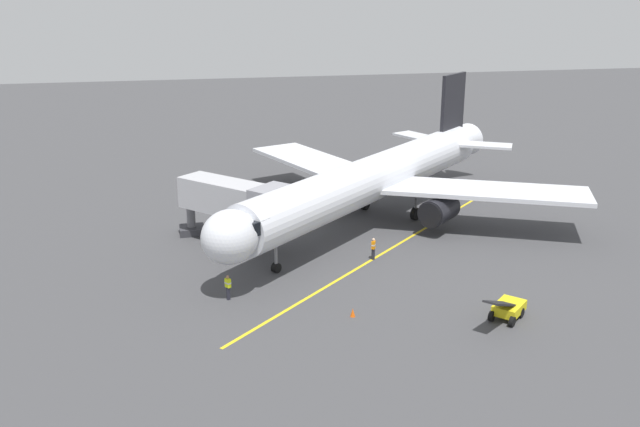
{
  "coord_description": "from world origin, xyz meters",
  "views": [
    {
      "loc": [
        16.09,
        54.45,
        19.19
      ],
      "look_at": [
        5.3,
        5.43,
        3.0
      ],
      "focal_mm": 38.46,
      "sensor_mm": 36.0,
      "label": 1
    }
  ],
  "objects_px": {
    "ground_crew_loader": "(373,248)",
    "safety_cone_nose_right": "(258,243)",
    "airplane": "(375,178)",
    "belt_loader_near_nose": "(507,308)",
    "ground_crew_wing_walker": "(277,221)",
    "safety_cone_nose_left": "(353,313)",
    "jet_bridge": "(241,202)",
    "ground_crew_marshaller": "(228,287)"
  },
  "relations": [
    {
      "from": "ground_crew_loader",
      "to": "safety_cone_nose_right",
      "type": "height_order",
      "value": "ground_crew_loader"
    },
    {
      "from": "airplane",
      "to": "belt_loader_near_nose",
      "type": "distance_m",
      "value": 20.12
    },
    {
      "from": "ground_crew_loader",
      "to": "ground_crew_wing_walker",
      "type": "bearing_deg",
      "value": -53.33
    },
    {
      "from": "ground_crew_wing_walker",
      "to": "safety_cone_nose_left",
      "type": "relative_size",
      "value": 3.11
    },
    {
      "from": "jet_bridge",
      "to": "ground_crew_loader",
      "type": "bearing_deg",
      "value": 152.93
    },
    {
      "from": "airplane",
      "to": "ground_crew_marshaller",
      "type": "bearing_deg",
      "value": 43.46
    },
    {
      "from": "ground_crew_loader",
      "to": "safety_cone_nose_right",
      "type": "bearing_deg",
      "value": -30.6
    },
    {
      "from": "jet_bridge",
      "to": "ground_crew_marshaller",
      "type": "height_order",
      "value": "jet_bridge"
    },
    {
      "from": "ground_crew_marshaller",
      "to": "ground_crew_loader",
      "type": "relative_size",
      "value": 1.0
    },
    {
      "from": "airplane",
      "to": "ground_crew_wing_walker",
      "type": "relative_size",
      "value": 19.55
    },
    {
      "from": "ground_crew_marshaller",
      "to": "safety_cone_nose_left",
      "type": "xyz_separation_m",
      "value": [
        -7.32,
        4.18,
        -0.61
      ]
    },
    {
      "from": "ground_crew_loader",
      "to": "safety_cone_nose_left",
      "type": "height_order",
      "value": "ground_crew_loader"
    },
    {
      "from": "airplane",
      "to": "belt_loader_near_nose",
      "type": "bearing_deg",
      "value": 97.6
    },
    {
      "from": "safety_cone_nose_left",
      "to": "ground_crew_loader",
      "type": "bearing_deg",
      "value": -114.07
    },
    {
      "from": "belt_loader_near_nose",
      "to": "jet_bridge",
      "type": "bearing_deg",
      "value": -47.69
    },
    {
      "from": "ground_crew_marshaller",
      "to": "safety_cone_nose_left",
      "type": "height_order",
      "value": "ground_crew_marshaller"
    },
    {
      "from": "jet_bridge",
      "to": "safety_cone_nose_left",
      "type": "bearing_deg",
      "value": 111.25
    },
    {
      "from": "ground_crew_marshaller",
      "to": "jet_bridge",
      "type": "bearing_deg",
      "value": -101.8
    },
    {
      "from": "jet_bridge",
      "to": "belt_loader_near_nose",
      "type": "bearing_deg",
      "value": 132.31
    },
    {
      "from": "jet_bridge",
      "to": "ground_crew_marshaller",
      "type": "distance_m",
      "value": 10.15
    },
    {
      "from": "safety_cone_nose_right",
      "to": "jet_bridge",
      "type": "bearing_deg",
      "value": 1.92
    },
    {
      "from": "safety_cone_nose_left",
      "to": "safety_cone_nose_right",
      "type": "bearing_deg",
      "value": -73.28
    },
    {
      "from": "ground_crew_wing_walker",
      "to": "safety_cone_nose_left",
      "type": "xyz_separation_m",
      "value": [
        -2.04,
        17.04,
        -0.61
      ]
    },
    {
      "from": "airplane",
      "to": "ground_crew_wing_walker",
      "type": "height_order",
      "value": "airplane"
    },
    {
      "from": "safety_cone_nose_left",
      "to": "jet_bridge",
      "type": "bearing_deg",
      "value": -68.75
    },
    {
      "from": "airplane",
      "to": "safety_cone_nose_left",
      "type": "relative_size",
      "value": 60.77
    },
    {
      "from": "jet_bridge",
      "to": "safety_cone_nose_left",
      "type": "xyz_separation_m",
      "value": [
        -5.33,
        13.71,
        -3.49
      ]
    },
    {
      "from": "jet_bridge",
      "to": "airplane",
      "type": "bearing_deg",
      "value": -162.89
    },
    {
      "from": "jet_bridge",
      "to": "ground_crew_wing_walker",
      "type": "height_order",
      "value": "jet_bridge"
    },
    {
      "from": "jet_bridge",
      "to": "safety_cone_nose_left",
      "type": "height_order",
      "value": "jet_bridge"
    },
    {
      "from": "belt_loader_near_nose",
      "to": "ground_crew_wing_walker",
      "type": "bearing_deg",
      "value": -59.76
    },
    {
      "from": "airplane",
      "to": "jet_bridge",
      "type": "relative_size",
      "value": 3.43
    },
    {
      "from": "jet_bridge",
      "to": "safety_cone_nose_right",
      "type": "relative_size",
      "value": 17.72
    },
    {
      "from": "ground_crew_wing_walker",
      "to": "belt_loader_near_nose",
      "type": "relative_size",
      "value": 0.41
    },
    {
      "from": "ground_crew_loader",
      "to": "belt_loader_near_nose",
      "type": "bearing_deg",
      "value": 115.0
    },
    {
      "from": "ground_crew_loader",
      "to": "airplane",
      "type": "bearing_deg",
      "value": -107.22
    },
    {
      "from": "ground_crew_loader",
      "to": "safety_cone_nose_right",
      "type": "distance_m",
      "value": 9.46
    },
    {
      "from": "airplane",
      "to": "jet_bridge",
      "type": "bearing_deg",
      "value": 17.11
    },
    {
      "from": "airplane",
      "to": "jet_bridge",
      "type": "xyz_separation_m",
      "value": [
        11.94,
        3.67,
        -0.24
      ]
    },
    {
      "from": "ground_crew_wing_walker",
      "to": "jet_bridge",
      "type": "bearing_deg",
      "value": 45.37
    },
    {
      "from": "ground_crew_marshaller",
      "to": "ground_crew_loader",
      "type": "xyz_separation_m",
      "value": [
        -11.32,
        -4.76,
        0.0
      ]
    },
    {
      "from": "ground_crew_wing_walker",
      "to": "belt_loader_near_nose",
      "type": "bearing_deg",
      "value": 120.24
    }
  ]
}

